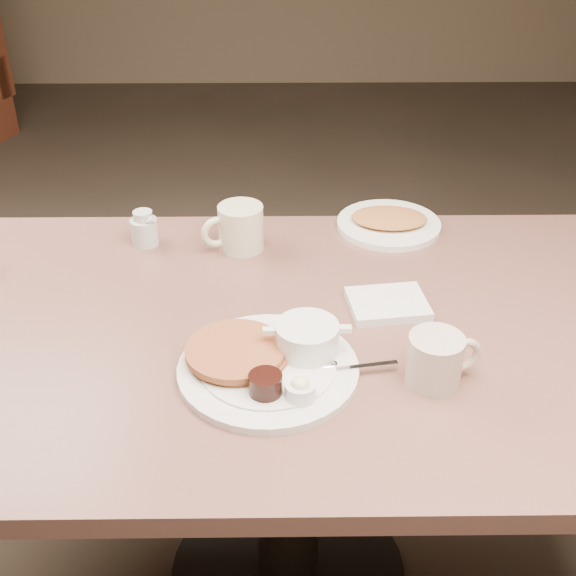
{
  "coord_description": "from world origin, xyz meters",
  "views": [
    {
      "loc": [
        -0.01,
        -1.12,
        1.55
      ],
      "look_at": [
        0.0,
        0.02,
        0.82
      ],
      "focal_mm": 45.63,
      "sensor_mm": 36.0,
      "label": 1
    }
  ],
  "objects_px": {
    "main_plate": "(271,359)",
    "coffee_mug_far": "(239,228)",
    "coffee_mug_near": "(437,359)",
    "creamer_right": "(144,229)",
    "diner_table": "(288,394)",
    "hash_plate": "(389,222)"
  },
  "relations": [
    {
      "from": "main_plate",
      "to": "coffee_mug_far",
      "type": "bearing_deg",
      "value": 99.75
    },
    {
      "from": "coffee_mug_near",
      "to": "creamer_right",
      "type": "height_order",
      "value": "coffee_mug_near"
    },
    {
      "from": "main_plate",
      "to": "coffee_mug_near",
      "type": "relative_size",
      "value": 2.72
    },
    {
      "from": "diner_table",
      "to": "main_plate",
      "type": "height_order",
      "value": "main_plate"
    },
    {
      "from": "main_plate",
      "to": "diner_table",
      "type": "bearing_deg",
      "value": 77.01
    },
    {
      "from": "coffee_mug_far",
      "to": "hash_plate",
      "type": "height_order",
      "value": "coffee_mug_far"
    },
    {
      "from": "main_plate",
      "to": "coffee_mug_far",
      "type": "xyz_separation_m",
      "value": [
        -0.07,
        0.43,
        0.03
      ]
    },
    {
      "from": "main_plate",
      "to": "hash_plate",
      "type": "distance_m",
      "value": 0.59
    },
    {
      "from": "coffee_mug_near",
      "to": "main_plate",
      "type": "bearing_deg",
      "value": 172.8
    },
    {
      "from": "main_plate",
      "to": "coffee_mug_near",
      "type": "xyz_separation_m",
      "value": [
        0.27,
        -0.03,
        0.02
      ]
    },
    {
      "from": "main_plate",
      "to": "coffee_mug_far",
      "type": "relative_size",
      "value": 2.51
    },
    {
      "from": "diner_table",
      "to": "main_plate",
      "type": "xyz_separation_m",
      "value": [
        -0.03,
        -0.13,
        0.19
      ]
    },
    {
      "from": "diner_table",
      "to": "creamer_right",
      "type": "height_order",
      "value": "creamer_right"
    },
    {
      "from": "diner_table",
      "to": "coffee_mug_near",
      "type": "height_order",
      "value": "coffee_mug_near"
    },
    {
      "from": "coffee_mug_near",
      "to": "diner_table",
      "type": "bearing_deg",
      "value": 145.97
    },
    {
      "from": "creamer_right",
      "to": "coffee_mug_near",
      "type": "bearing_deg",
      "value": -40.85
    },
    {
      "from": "coffee_mug_near",
      "to": "creamer_right",
      "type": "distance_m",
      "value": 0.74
    },
    {
      "from": "diner_table",
      "to": "coffee_mug_near",
      "type": "relative_size",
      "value": 10.69
    },
    {
      "from": "diner_table",
      "to": "creamer_right",
      "type": "distance_m",
      "value": 0.49
    },
    {
      "from": "main_plate",
      "to": "coffee_mug_near",
      "type": "height_order",
      "value": "coffee_mug_near"
    },
    {
      "from": "coffee_mug_far",
      "to": "creamer_right",
      "type": "height_order",
      "value": "coffee_mug_far"
    },
    {
      "from": "main_plate",
      "to": "hash_plate",
      "type": "height_order",
      "value": "main_plate"
    }
  ]
}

